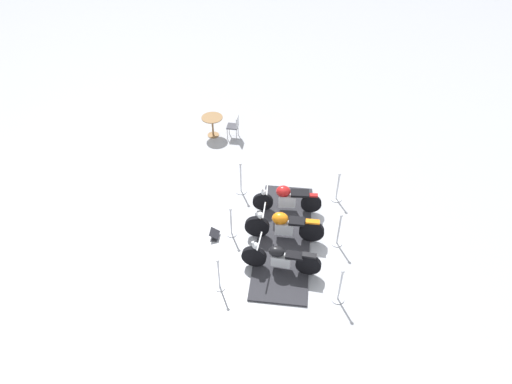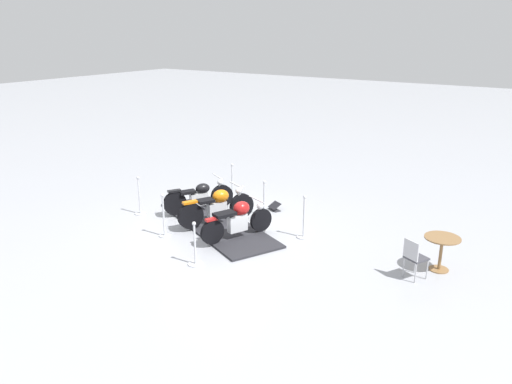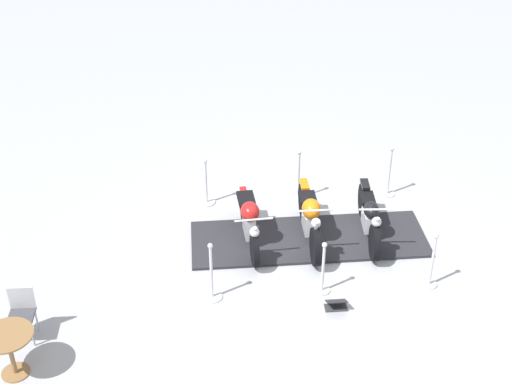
{
  "view_description": "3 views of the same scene",
  "coord_description": "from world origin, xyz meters",
  "views": [
    {
      "loc": [
        -8.26,
        3.58,
        9.67
      ],
      "look_at": [
        1.03,
        0.5,
        1.08
      ],
      "focal_mm": 31.98,
      "sensor_mm": 36.0,
      "label": 1
    },
    {
      "loc": [
        7.99,
        -10.06,
        5.13
      ],
      "look_at": [
        0.77,
        0.76,
        0.88
      ],
      "focal_mm": 35.33,
      "sensor_mm": 36.0,
      "label": 2
    },
    {
      "loc": [
        6.57,
        9.21,
        8.11
      ],
      "look_at": [
        0.86,
        -0.54,
        1.07
      ],
      "focal_mm": 50.54,
      "sensor_mm": 36.0,
      "label": 3
    }
  ],
  "objects": [
    {
      "name": "motorcycle_copper",
      "position": [
        0.01,
        0.03,
        0.54
      ],
      "size": [
        1.09,
        2.08,
        1.03
      ],
      "rotation": [
        0.0,
        0.0,
        1.12
      ],
      "color": "black",
      "rests_on": "display_platform"
    },
    {
      "name": "stanchion_right_mid",
      "position": [
        0.65,
        1.37,
        0.37
      ],
      "size": [
        0.28,
        0.28,
        1.04
      ],
      "color": "silver",
      "rests_on": "ground_plane"
    },
    {
      "name": "cafe_table",
      "position": [
        5.77,
        0.62,
        0.59
      ],
      "size": [
        0.78,
        0.78,
        0.79
      ],
      "color": "olive",
      "rests_on": "ground_plane"
    },
    {
      "name": "motorcycle_maroon",
      "position": [
        1.05,
        -0.46,
        0.55
      ],
      "size": [
        0.98,
        1.96,
        0.93
      ],
      "rotation": [
        0.0,
        0.0,
        1.19
      ],
      "color": "black",
      "rests_on": "display_platform"
    },
    {
      "name": "stanchion_left_mid",
      "position": [
        -0.65,
        -1.37,
        0.41
      ],
      "size": [
        0.29,
        0.29,
        1.15
      ],
      "color": "silver",
      "rests_on": "ground_plane"
    },
    {
      "name": "stanchion_right_front",
      "position": [
        2.38,
        0.56,
        0.35
      ],
      "size": [
        0.35,
        0.35,
        1.14
      ],
      "color": "silver",
      "rests_on": "ground_plane"
    },
    {
      "name": "ground_plane",
      "position": [
        0.0,
        0.0,
        0.0
      ],
      "size": [
        80.0,
        80.0,
        0.0
      ],
      "primitive_type": "plane",
      "color": "#A8AAB2"
    },
    {
      "name": "info_placard",
      "position": [
        0.7,
        1.86,
        0.08
      ],
      "size": [
        0.43,
        0.39,
        0.23
      ],
      "rotation": [
        0.0,
        0.0,
        5.84
      ],
      "color": "#333338",
      "rests_on": "ground_plane"
    },
    {
      "name": "stanchion_left_rear",
      "position": [
        -2.38,
        -0.56,
        0.37
      ],
      "size": [
        0.33,
        0.33,
        1.14
      ],
      "color": "silver",
      "rests_on": "ground_plane"
    },
    {
      "name": "cafe_chair_near_table",
      "position": [
        5.39,
        -0.12,
        0.52
      ],
      "size": [
        0.54,
        0.54,
        0.9
      ],
      "rotation": [
        0.0,
        0.0,
        1.1
      ],
      "color": "#B7B7BC",
      "rests_on": "ground_plane"
    },
    {
      "name": "motorcycle_black",
      "position": [
        -1.03,
        0.51,
        0.49
      ],
      "size": [
        1.16,
        1.91,
        0.98
      ],
      "rotation": [
        0.0,
        0.0,
        1.06
      ],
      "color": "black",
      "rests_on": "display_platform"
    },
    {
      "name": "stanchion_left_front",
      "position": [
        1.08,
        -2.19,
        0.31
      ],
      "size": [
        0.35,
        0.35,
        1.04
      ],
      "color": "silver",
      "rests_on": "ground_plane"
    },
    {
      "name": "stanchion_right_rear",
      "position": [
        -1.08,
        2.19,
        0.39
      ],
      "size": [
        0.29,
        0.29,
        1.1
      ],
      "color": "silver",
      "rests_on": "ground_plane"
    },
    {
      "name": "display_platform",
      "position": [
        0.0,
        0.0,
        0.03
      ],
      "size": [
        4.71,
        3.28,
        0.06
      ],
      "primitive_type": "cube",
      "rotation": [
        0.0,
        0.0,
        2.7
      ],
      "color": "#28282D",
      "rests_on": "ground_plane"
    }
  ]
}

